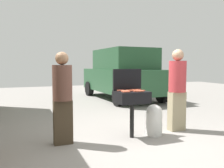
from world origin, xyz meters
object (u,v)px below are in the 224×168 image
person_right (177,87)px  hot_dog_15 (124,91)px  hot_dog_0 (137,91)px  hot_dog_9 (124,91)px  hot_dog_10 (125,91)px  propane_tank (154,119)px  hot_dog_8 (126,92)px  hot_dog_13 (140,91)px  hot_dog_1 (137,90)px  hot_dog_2 (136,91)px  parked_minivan (123,74)px  hot_dog_6 (120,90)px  bbq_grill (132,99)px  hot_dog_5 (127,92)px  hot_dog_14 (142,91)px  hot_dog_12 (129,90)px  hot_dog_11 (130,91)px  hot_dog_7 (132,90)px  hot_dog_4 (135,90)px  person_left (63,94)px  hot_dog_3 (138,90)px

person_right → hot_dog_15: bearing=-1.2°
hot_dog_0 → hot_dog_9: size_ratio=1.00×
hot_dog_10 → propane_tank: hot_dog_10 is taller
hot_dog_8 → hot_dog_13: size_ratio=1.00×
hot_dog_1 → hot_dog_2: bearing=-132.2°
hot_dog_15 → propane_tank: size_ratio=0.21×
hot_dog_15 → parked_minivan: bearing=66.4°
hot_dog_6 → bbq_grill: bearing=-29.1°
hot_dog_2 → hot_dog_5: size_ratio=1.00×
person_right → hot_dog_14: bearing=4.4°
propane_tank → hot_dog_12: bearing=166.6°
hot_dog_2 → hot_dog_14: 0.11m
hot_dog_0 → person_right: bearing=11.4°
hot_dog_6 → hot_dog_10: bearing=-80.2°
hot_dog_11 → hot_dog_5: bearing=-134.2°
hot_dog_2 → hot_dog_15: bearing=176.0°
hot_dog_2 → hot_dog_13: 0.13m
hot_dog_6 → propane_tank: 0.90m
hot_dog_7 → hot_dog_8: same height
hot_dog_0 → person_right: person_right is taller
hot_dog_4 → hot_dog_10: size_ratio=1.00×
hot_dog_8 → propane_tank: hot_dog_8 is taller
hot_dog_0 → hot_dog_2: 0.09m
hot_dog_0 → person_left: size_ratio=0.08×
hot_dog_0 → hot_dog_5: same height
hot_dog_0 → hot_dog_12: size_ratio=1.00×
hot_dog_2 → propane_tank: (0.40, 0.00, -0.58)m
hot_dog_11 → hot_dog_6: bearing=143.2°
hot_dog_8 → parked_minivan: parked_minivan is taller
hot_dog_14 → parked_minivan: 5.18m
hot_dog_8 → person_left: size_ratio=0.08×
hot_dog_6 → hot_dog_15: (0.03, -0.11, 0.00)m
hot_dog_8 → hot_dog_13: 0.27m
hot_dog_15 → hot_dog_2: bearing=-4.0°
person_left → hot_dog_4: bearing=3.8°
bbq_grill → hot_dog_1: 0.19m
hot_dog_8 → parked_minivan: bearing=66.7°
hot_dog_11 → parked_minivan: size_ratio=0.03×
hot_dog_7 → propane_tank: (0.45, -0.09, -0.58)m
hot_dog_9 → hot_dog_15: size_ratio=1.00×
hot_dog_0 → hot_dog_3: (0.13, 0.21, 0.00)m
hot_dog_0 → person_left: person_left is taller
hot_dog_7 → hot_dog_5: bearing=-135.8°
parked_minivan → hot_dog_5: bearing=64.1°
hot_dog_0 → person_right: size_ratio=0.08×
hot_dog_5 → person_left: size_ratio=0.08×
hot_dog_15 → person_left: person_left is taller
hot_dog_5 → hot_dog_13: bearing=-3.4°
hot_dog_4 → propane_tank: (0.34, -0.16, -0.58)m
hot_dog_6 → hot_dog_5: bearing=-86.0°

